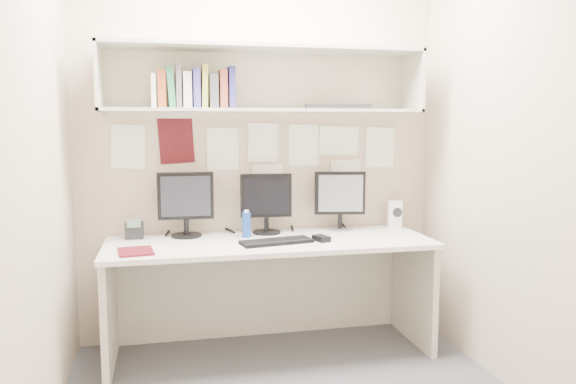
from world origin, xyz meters
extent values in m
cube|color=#BCA790|center=(0.00, 1.00, 1.30)|extent=(2.40, 0.02, 2.60)
cube|color=#BCA790|center=(0.00, -1.00, 1.30)|extent=(2.40, 0.02, 2.60)
cube|color=#BCA790|center=(-1.20, 0.00, 1.30)|extent=(0.02, 2.00, 2.60)
cube|color=#BCA790|center=(1.20, 0.00, 1.30)|extent=(0.02, 2.00, 2.60)
cube|color=silver|center=(0.00, 0.64, 0.71)|extent=(2.00, 0.70, 0.03)
cube|color=beige|center=(0.00, 0.97, 0.35)|extent=(1.96, 0.02, 0.70)
cube|color=beige|center=(0.00, 0.81, 1.53)|extent=(2.00, 0.38, 0.02)
cube|color=beige|center=(0.00, 0.81, 1.91)|extent=(2.00, 0.38, 0.02)
cube|color=beige|center=(0.00, 0.99, 1.72)|extent=(2.00, 0.02, 0.40)
cube|color=beige|center=(-0.99, 0.81, 1.72)|extent=(0.02, 0.38, 0.40)
cube|color=beige|center=(0.99, 0.81, 1.72)|extent=(0.02, 0.38, 0.40)
cylinder|color=black|center=(-0.50, 0.86, 0.74)|extent=(0.19, 0.19, 0.01)
cylinder|color=black|center=(-0.50, 0.86, 0.79)|extent=(0.03, 0.03, 0.10)
cube|color=black|center=(-0.50, 0.87, 0.99)|extent=(0.35, 0.05, 0.30)
cube|color=black|center=(-0.50, 0.85, 0.99)|extent=(0.31, 0.01, 0.26)
cylinder|color=black|center=(0.02, 0.86, 0.74)|extent=(0.18, 0.18, 0.01)
cylinder|color=black|center=(0.02, 0.86, 0.79)|extent=(0.03, 0.03, 0.09)
cube|color=black|center=(0.02, 0.87, 0.98)|extent=(0.34, 0.05, 0.29)
cube|color=black|center=(0.02, 0.85, 0.98)|extent=(0.29, 0.02, 0.24)
cylinder|color=#A5A5AA|center=(0.52, 0.86, 0.74)|extent=(0.19, 0.19, 0.01)
cylinder|color=black|center=(0.52, 0.86, 0.79)|extent=(0.03, 0.03, 0.09)
cube|color=black|center=(0.52, 0.87, 0.98)|extent=(0.34, 0.10, 0.29)
cube|color=#ACACB1|center=(0.52, 0.85, 0.98)|extent=(0.29, 0.06, 0.25)
cube|color=black|center=(0.02, 0.54, 0.74)|extent=(0.45, 0.23, 0.02)
cube|color=black|center=(0.30, 0.54, 0.75)|extent=(0.10, 0.13, 0.03)
cube|color=silver|center=(0.93, 0.88, 0.82)|extent=(0.11, 0.11, 0.18)
cylinder|color=black|center=(0.93, 0.83, 0.84)|extent=(0.06, 0.02, 0.06)
cylinder|color=navy|center=(-0.13, 0.76, 0.81)|extent=(0.06, 0.06, 0.16)
cylinder|color=white|center=(-0.13, 0.76, 0.90)|extent=(0.03, 0.03, 0.02)
cube|color=#510D17|center=(-0.80, 0.47, 0.74)|extent=(0.21, 0.25, 0.01)
cube|color=black|center=(-0.82, 0.87, 0.78)|extent=(0.11, 0.09, 0.10)
cube|color=#4C6659|center=(-0.82, 0.82, 0.84)|extent=(0.08, 0.01, 0.05)
cube|color=white|center=(-0.68, 0.81, 1.64)|extent=(0.03, 0.17, 0.20)
cube|color=#9F3E1D|center=(-0.63, 0.81, 1.65)|extent=(0.05, 0.17, 0.22)
cube|color=#246E49|center=(-0.58, 0.81, 1.66)|extent=(0.04, 0.17, 0.25)
cube|color=#58575D|center=(-0.53, 0.81, 1.67)|extent=(0.03, 0.17, 0.27)
cube|color=silver|center=(-0.48, 0.81, 1.65)|extent=(0.05, 0.17, 0.22)
cube|color=#3C388C|center=(-0.42, 0.81, 1.66)|extent=(0.04, 0.17, 0.24)
cube|color=#A5A437|center=(-0.38, 0.81, 1.67)|extent=(0.03, 0.17, 0.26)
cube|color=#404043|center=(-0.32, 0.81, 1.64)|extent=(0.05, 0.17, 0.21)
cube|color=brown|center=(-0.26, 0.81, 1.66)|extent=(0.04, 0.17, 0.23)
cube|color=navy|center=(-0.21, 0.81, 1.67)|extent=(0.04, 0.17, 0.25)
cube|color=black|center=(0.47, 0.78, 1.55)|extent=(0.44, 0.24, 0.03)
camera|label=1|loc=(-0.62, -2.71, 1.45)|focal=35.00mm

